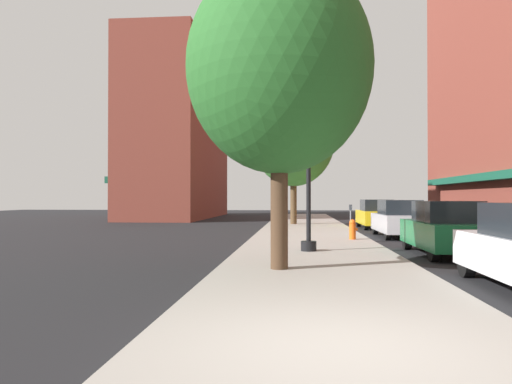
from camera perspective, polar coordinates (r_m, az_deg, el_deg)
The scene contains 11 objects.
ground_plane at distance 23.91m, azimuth 15.79°, elevation -4.88°, with size 90.00×90.00×0.00m, color black.
sidewalk_slab at distance 24.48m, azimuth 6.07°, elevation -4.66°, with size 4.80×50.00×0.12m, color gray.
building_far_background at distance 44.05m, azimuth -9.03°, elevation 6.54°, with size 6.80×18.00×14.64m.
lamppost at distance 15.01m, azimuth 6.22°, elevation 4.84°, with size 0.48×0.48×5.90m.
fire_hydrant at distance 19.38m, azimuth 11.34°, elevation -4.34°, with size 0.33×0.26×0.79m.
parking_meter_near at distance 23.58m, azimuth 11.11°, elevation -2.64°, with size 0.14×0.09×1.31m.
tree_near at distance 11.53m, azimuth 2.75°, elevation 14.44°, with size 4.30×4.30×7.13m.
tree_mid at distance 30.53m, azimuth 4.45°, elevation 6.26°, with size 5.19×5.19×8.33m.
car_green at distance 15.83m, azimuth 21.47°, elevation -4.07°, with size 1.80×4.30×1.66m.
car_silver at distance 22.34m, azimuth 16.54°, elevation -3.09°, with size 1.80×4.30×1.66m.
car_yellow at distance 28.49m, azimuth 13.99°, elevation -2.58°, with size 1.80×4.30×1.66m.
Camera 1 is at (-0.51, -5.42, 1.75)m, focal length 33.85 mm.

